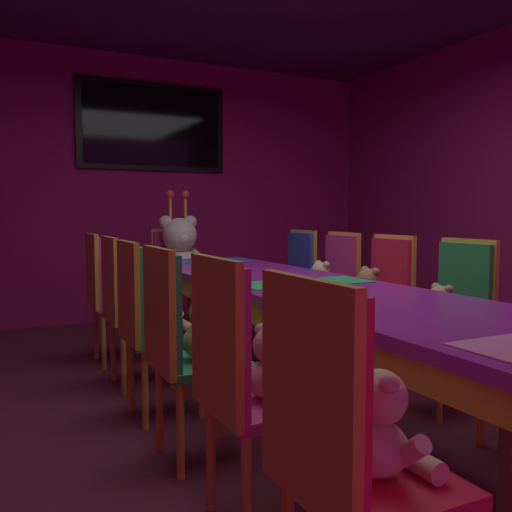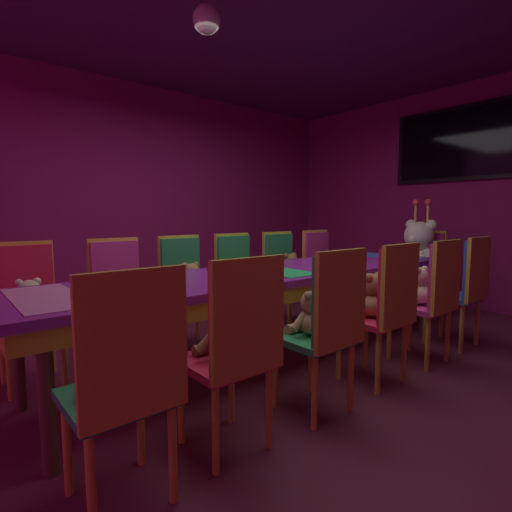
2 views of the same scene
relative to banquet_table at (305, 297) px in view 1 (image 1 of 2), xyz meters
name	(u,v)px [view 1 (image 1 of 2)]	position (x,y,z in m)	size (l,w,h in m)	color
ground_plane	(304,410)	(0.00, 0.00, -0.66)	(7.90, 7.90, 0.00)	#591E33
wall_back	(152,189)	(0.00, 3.20, 0.74)	(5.20, 0.12, 2.80)	#8C1959
banquet_table	(305,297)	(0.00, 0.00, 0.00)	(0.90, 3.74, 0.75)	purple
chair_left_0	(334,434)	(-0.85, -1.55, -0.06)	(0.42, 0.41, 0.98)	red
teddy_left_0	(380,429)	(-0.71, -1.55, -0.08)	(0.24, 0.30, 0.29)	beige
chair_left_1	(236,366)	(-0.83, -0.90, -0.06)	(0.42, 0.41, 0.98)	#CC338C
teddy_left_1	(272,367)	(-0.68, -0.90, -0.08)	(0.22, 0.29, 0.27)	tan
chair_left_2	(176,333)	(-0.85, -0.30, -0.06)	(0.42, 0.41, 0.98)	#268C4C
teddy_left_2	(206,332)	(-0.71, -0.30, -0.07)	(0.25, 0.32, 0.30)	#9E7247
chair_left_3	(143,312)	(-0.85, 0.30, -0.06)	(0.42, 0.41, 0.98)	#268C4C
teddy_left_3	(168,312)	(-0.71, 0.30, -0.07)	(0.24, 0.31, 0.30)	tan
chair_left_4	(123,296)	(-0.83, 0.90, -0.06)	(0.42, 0.41, 0.98)	#268C4C
teddy_left_4	(145,296)	(-0.69, 0.90, -0.07)	(0.25, 0.33, 0.31)	brown
chair_left_5	(103,285)	(-0.84, 1.52, -0.06)	(0.42, 0.41, 0.98)	#CC338C
teddy_left_5	(122,287)	(-0.70, 1.52, -0.09)	(0.21, 0.28, 0.26)	#9E7247
chair_right_2	(458,306)	(0.85, -0.32, -0.06)	(0.42, 0.41, 0.98)	#268C4C
teddy_right_2	(439,311)	(0.71, -0.32, -0.08)	(0.22, 0.29, 0.27)	tan
chair_right_3	(384,292)	(0.83, 0.32, -0.06)	(0.42, 0.41, 0.98)	red
teddy_right_3	(367,294)	(0.69, 0.32, -0.06)	(0.26, 0.33, 0.31)	#9E7247
chair_right_4	(335,282)	(0.85, 0.94, -0.06)	(0.42, 0.41, 0.98)	#CC338C
teddy_right_4	(320,283)	(0.70, 0.94, -0.07)	(0.25, 0.32, 0.31)	beige
chair_right_5	(295,274)	(0.84, 1.54, -0.06)	(0.42, 0.41, 0.98)	#2D47B2
throne_chair	(175,269)	(0.00, 2.41, -0.06)	(0.41, 0.42, 0.98)	#CC338C
king_teddy_bear	(180,255)	(0.00, 2.25, 0.08)	(0.69, 0.54, 0.89)	silver
wall_tv	(153,127)	(0.00, 3.11, 1.39)	(1.58, 0.06, 0.92)	black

